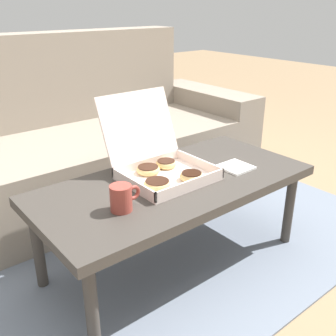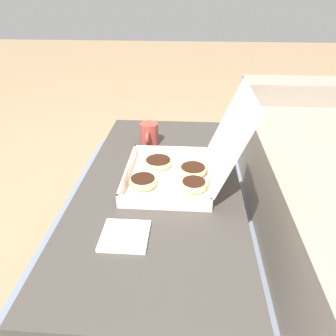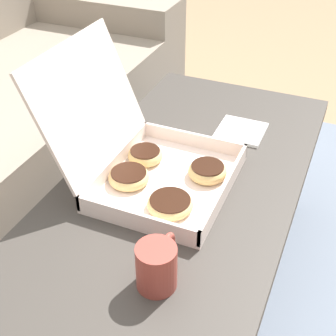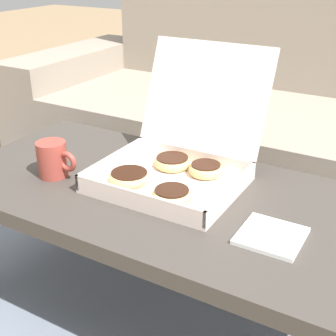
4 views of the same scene
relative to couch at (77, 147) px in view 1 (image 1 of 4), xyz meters
name	(u,v)px [view 1 (image 1 of 4)]	position (x,y,z in m)	size (l,w,h in m)	color
ground_plane	(165,255)	(0.00, -0.83, -0.30)	(12.00, 12.00, 0.00)	#937756
area_rug	(129,228)	(0.00, -0.53, -0.30)	(2.35, 1.84, 0.01)	slate
couch	(77,147)	(0.00, 0.00, 0.00)	(2.23, 0.84, 0.93)	gray
coffee_table	(175,189)	(0.00, -0.90, 0.07)	(1.17, 0.56, 0.41)	#3D3833
pastry_box	(160,163)	(-0.02, -0.82, 0.17)	(0.36, 0.41, 0.32)	silver
coffee_mug	(122,198)	(-0.31, -0.97, 0.16)	(0.12, 0.08, 0.10)	#993D33
napkin_stack	(236,167)	(0.29, -0.97, 0.11)	(0.13, 0.13, 0.01)	white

